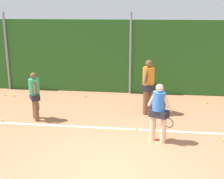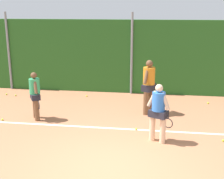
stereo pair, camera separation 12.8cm
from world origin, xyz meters
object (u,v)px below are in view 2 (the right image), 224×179
tennis_ball_8 (208,103)px  tennis_ball_10 (38,97)px  player_foreground_near (158,110)px  tennis_ball_6 (87,96)px  tennis_ball_9 (223,141)px  tennis_ball_13 (7,94)px  player_backcourt_far (149,84)px  tennis_ball_7 (2,120)px  tennis_ball_5 (136,129)px  tennis_ball_3 (16,95)px  tennis_ball_2 (151,128)px  player_midcourt (35,93)px

tennis_ball_8 → tennis_ball_10: same height
player_foreground_near → tennis_ball_6: 5.10m
tennis_ball_9 → tennis_ball_13: bearing=156.8°
player_backcourt_far → tennis_ball_7: 5.14m
tennis_ball_5 → tennis_ball_13: (-5.82, 3.07, 0.00)m
player_foreground_near → tennis_ball_3: bearing=175.1°
tennis_ball_5 → tennis_ball_10: (-4.33, 2.87, 0.00)m
tennis_ball_7 → tennis_ball_8: size_ratio=1.00×
tennis_ball_3 → tennis_ball_5: same height
player_foreground_near → player_backcourt_far: 2.39m
player_backcourt_far → tennis_ball_10: 4.92m
tennis_ball_5 → tennis_ball_2: bearing=13.1°
tennis_ball_6 → tennis_ball_13: size_ratio=1.00×
player_midcourt → tennis_ball_2: (3.88, -0.37, -0.87)m
player_foreground_near → tennis_ball_7: player_foreground_near is taller
player_foreground_near → tennis_ball_13: bearing=176.3°
tennis_ball_3 → tennis_ball_6: 3.05m
tennis_ball_3 → tennis_ball_10: same height
tennis_ball_2 → tennis_ball_7: size_ratio=1.00×
tennis_ball_6 → tennis_ball_13: (-3.50, -0.24, 0.00)m
tennis_ball_2 → tennis_ball_10: bearing=150.0°
tennis_ball_3 → tennis_ball_10: (1.02, -0.10, 0.00)m
player_foreground_near → tennis_ball_2: bearing=128.7°
tennis_ball_3 → player_midcourt: bearing=-52.1°
player_midcourt → tennis_ball_3: (-1.94, 2.49, -0.87)m
tennis_ball_10 → tennis_ball_13: (-1.49, 0.20, 0.00)m
tennis_ball_2 → tennis_ball_3: same height
tennis_ball_10 → tennis_ball_7: bearing=-93.6°
tennis_ball_9 → tennis_ball_13: size_ratio=1.00×
player_backcourt_far → player_foreground_near: bearing=30.7°
player_backcourt_far → player_midcourt: bearing=-50.0°
tennis_ball_7 → tennis_ball_9: size_ratio=1.00×
tennis_ball_7 → tennis_ball_13: bearing=114.5°
player_backcourt_far → tennis_ball_3: player_backcourt_far is taller
tennis_ball_5 → tennis_ball_10: same height
tennis_ball_3 → tennis_ball_6: size_ratio=1.00×
player_midcourt → tennis_ball_10: size_ratio=24.55×
player_foreground_near → tennis_ball_13: 7.56m
tennis_ball_13 → tennis_ball_2: bearing=-25.2°
player_midcourt → tennis_ball_9: player_midcourt is taller
tennis_ball_7 → player_foreground_near: bearing=-10.1°
tennis_ball_6 → tennis_ball_8: bearing=-3.4°
player_midcourt → tennis_ball_7: size_ratio=24.55×
tennis_ball_6 → tennis_ball_10: bearing=-167.7°
tennis_ball_10 → tennis_ball_13: bearing=172.4°
player_midcourt → tennis_ball_13: size_ratio=24.55×
player_foreground_near → tennis_ball_10: 6.21m
tennis_ball_3 → tennis_ball_13: (-0.47, 0.10, 0.00)m
tennis_ball_6 → tennis_ball_8: (4.96, -0.29, 0.00)m
player_foreground_near → tennis_ball_6: player_foreground_near is taller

